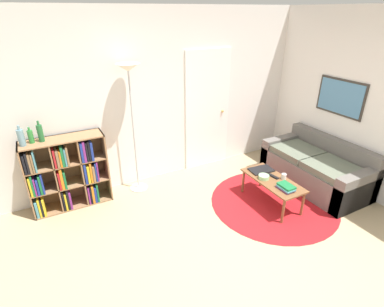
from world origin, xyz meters
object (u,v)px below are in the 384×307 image
object	(u,v)px
coffee_table	(272,182)
bookshelf	(66,173)
couch	(317,168)
floor_lamp	(130,86)
laptop	(261,170)
bottle_middle	(31,136)
bowl	(264,177)
bottle_right	(40,133)
bottle_left	(21,138)
cup	(284,176)

from	to	relation	value
coffee_table	bookshelf	bearing A→B (deg)	152.68
bookshelf	couch	size ratio (longest dim) A/B	0.65
floor_lamp	laptop	distance (m)	2.22
couch	coffee_table	size ratio (longest dim) A/B	1.73
couch	bottle_middle	size ratio (longest dim) A/B	7.77
bottle_middle	coffee_table	bearing A→B (deg)	-25.07
bookshelf	bowl	distance (m)	2.73
bowl	bottle_right	xyz separation A→B (m)	(-2.63, 1.25, 0.72)
bottle_left	laptop	bearing A→B (deg)	-18.64
bookshelf	bottle_right	distance (m)	0.66
floor_lamp	bottle_middle	size ratio (longest dim) A/B	9.16
bowl	couch	bearing A→B (deg)	0.01
bookshelf	floor_lamp	bearing A→B (deg)	-2.07
bottle_left	bottle_middle	distance (m)	0.12
laptop	bowl	xyz separation A→B (m)	(-0.12, -0.20, 0.02)
bookshelf	cup	world-z (taller)	bookshelf
floor_lamp	cup	world-z (taller)	floor_lamp
bowl	bottle_middle	world-z (taller)	bottle_middle
laptop	bottle_left	bearing A→B (deg)	161.36
cup	bottle_left	world-z (taller)	bottle_left
laptop	floor_lamp	bearing A→B (deg)	147.77
couch	laptop	bearing A→B (deg)	168.35
cup	bottle_middle	bearing A→B (deg)	155.04
laptop	couch	bearing A→B (deg)	-11.65
floor_lamp	bottle_left	bearing A→B (deg)	179.61
coffee_table	laptop	distance (m)	0.29
bookshelf	laptop	bearing A→B (deg)	-21.90
bowl	cup	world-z (taller)	cup
bookshelf	laptop	xyz separation A→B (m)	(2.56, -1.03, -0.11)
coffee_table	bowl	distance (m)	0.15
couch	coffee_table	distance (m)	1.01
couch	bottle_middle	bearing A→B (deg)	161.97
bottle_right	bowl	bearing A→B (deg)	-25.33
bookshelf	bottle_right	world-z (taller)	bottle_right
bottle_middle	bowl	bearing A→B (deg)	-24.51
coffee_table	bottle_right	xyz separation A→B (m)	(-2.73, 1.33, 0.79)
bottle_left	bottle_right	bearing A→B (deg)	11.13
floor_lamp	couch	world-z (taller)	floor_lamp
floor_lamp	laptop	world-z (taller)	floor_lamp
laptop	bottle_right	size ratio (longest dim) A/B	1.32
laptop	bottle_middle	size ratio (longest dim) A/B	1.74
coffee_table	bottle_right	bearing A→B (deg)	154.12
floor_lamp	bowl	world-z (taller)	floor_lamp
bowl	laptop	bearing A→B (deg)	58.52
floor_lamp	bottle_left	world-z (taller)	floor_lamp
bottle_left	bottle_right	world-z (taller)	bottle_right
coffee_table	cup	xyz separation A→B (m)	(0.14, -0.06, 0.09)
bottle_right	bottle_middle	bearing A→B (deg)	177.01
cup	bottle_middle	distance (m)	3.36
laptop	bottle_left	world-z (taller)	bottle_left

